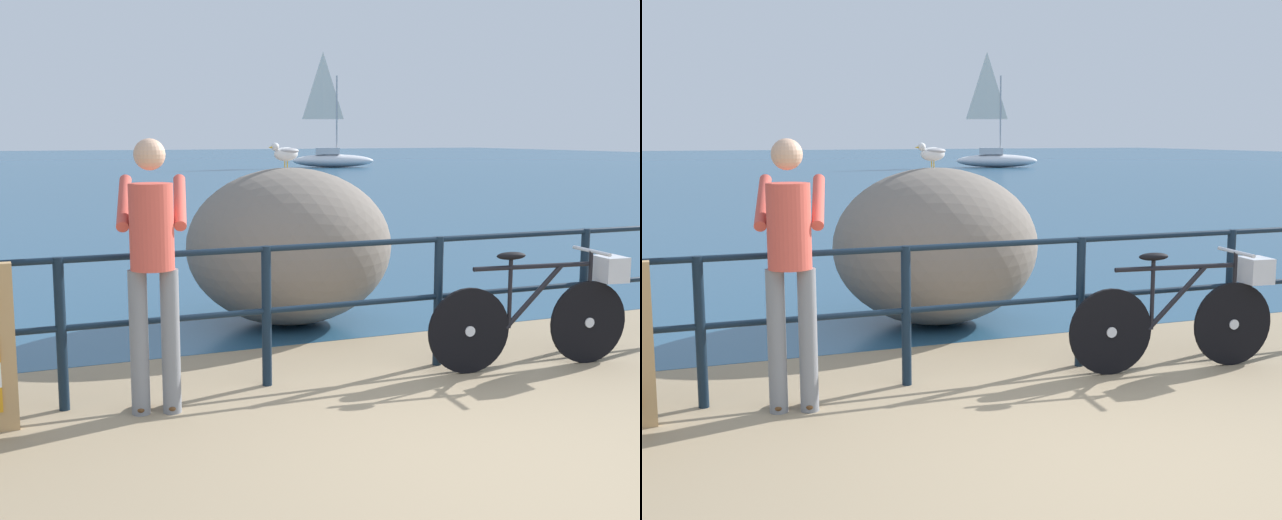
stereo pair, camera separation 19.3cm
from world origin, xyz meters
The scene contains 8 objects.
ground_plane centered at (0.00, 20.00, -0.05)m, with size 120.00×120.00×0.10m, color #937F60.
sea_surface centered at (0.00, 47.88, 0.00)m, with size 120.00×90.00×0.01m, color navy.
promenade_railing centered at (0.00, 1.85, 0.64)m, with size 7.16×0.07×1.02m.
bicycle centered at (1.47, 1.48, 0.46)m, with size 1.69×0.48×0.92m.
person_at_railing centered at (-1.57, 1.57, 0.99)m, with size 0.55×0.67×1.78m.
breakwater_boulder_main centered at (0.17, 3.70, 0.75)m, with size 1.97×1.84×1.49m.
seagull centered at (0.14, 3.73, 1.63)m, with size 0.34×0.17×0.23m.
sailboat centered at (15.77, 38.45, 0.71)m, with size 4.56×2.89×6.16m.
Camera 1 is at (-2.63, -3.73, 1.81)m, focal length 47.14 mm.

